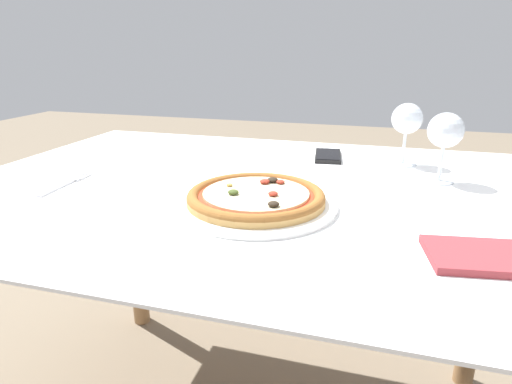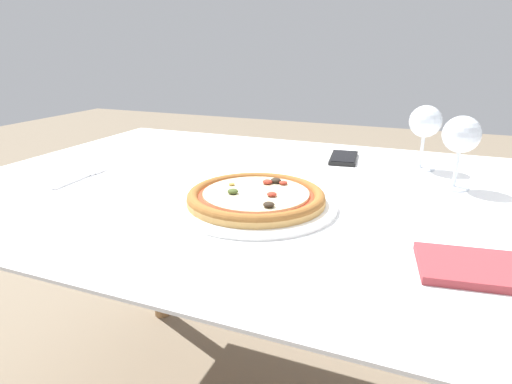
# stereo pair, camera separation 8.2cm
# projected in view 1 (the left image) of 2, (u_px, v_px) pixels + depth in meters

# --- Properties ---
(dining_table) EXTENTS (1.38, 0.97, 0.73)m
(dining_table) POSITION_uv_depth(u_px,v_px,m) (258.00, 220.00, 0.98)
(dining_table) COLOR #997047
(dining_table) RESTS_ON ground_plane
(pizza_plate) EXTENTS (0.31, 0.31, 0.04)m
(pizza_plate) POSITION_uv_depth(u_px,v_px,m) (256.00, 199.00, 0.83)
(pizza_plate) COLOR white
(pizza_plate) RESTS_ON dining_table
(fork) EXTENTS (0.03, 0.17, 0.00)m
(fork) POSITION_uv_depth(u_px,v_px,m) (66.00, 183.00, 0.96)
(fork) COLOR silver
(fork) RESTS_ON dining_table
(wine_glass_far_left) EXTENTS (0.08, 0.08, 0.16)m
(wine_glass_far_left) POSITION_uv_depth(u_px,v_px,m) (445.00, 132.00, 0.95)
(wine_glass_far_left) COLOR silver
(wine_glass_far_left) RESTS_ON dining_table
(wine_glass_far_right) EXTENTS (0.08, 0.08, 0.16)m
(wine_glass_far_right) POSITION_uv_depth(u_px,v_px,m) (407.00, 121.00, 1.09)
(wine_glass_far_right) COLOR silver
(wine_glass_far_right) RESTS_ON dining_table
(cell_phone) EXTENTS (0.09, 0.15, 0.01)m
(cell_phone) POSITION_uv_depth(u_px,v_px,m) (328.00, 156.00, 1.19)
(cell_phone) COLOR black
(cell_phone) RESTS_ON dining_table
(napkin_folded) EXTENTS (0.16, 0.13, 0.01)m
(napkin_folded) POSITION_uv_depth(u_px,v_px,m) (481.00, 256.00, 0.62)
(napkin_folded) COLOR #933338
(napkin_folded) RESTS_ON dining_table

